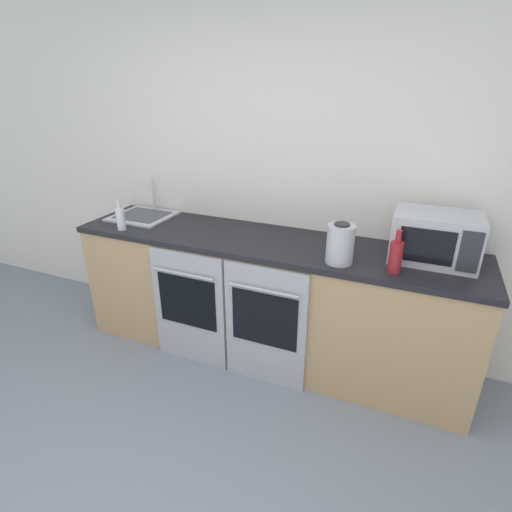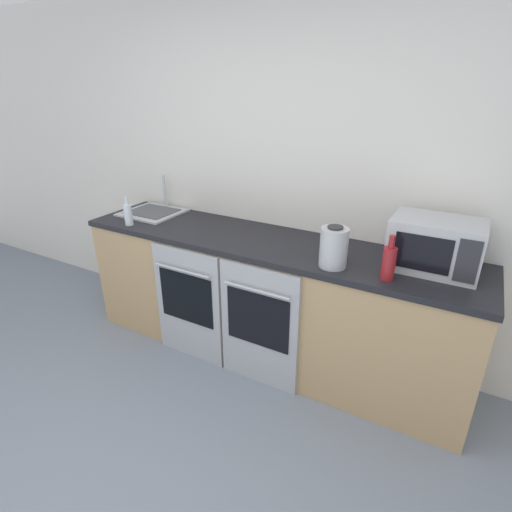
% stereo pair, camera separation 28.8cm
% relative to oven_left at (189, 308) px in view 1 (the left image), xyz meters
% --- Properties ---
extents(wall_back, '(10.00, 0.06, 2.60)m').
position_rel_oven_left_xyz_m(wall_back, '(0.48, 0.68, 0.85)').
color(wall_back, silver).
rests_on(wall_back, ground_plane).
extents(counter_back, '(2.88, 0.66, 0.94)m').
position_rel_oven_left_xyz_m(counter_back, '(0.48, 0.33, 0.02)').
color(counter_back, tan).
rests_on(counter_back, ground_plane).
extents(oven_left, '(0.57, 0.06, 0.89)m').
position_rel_oven_left_xyz_m(oven_left, '(0.00, 0.00, 0.00)').
color(oven_left, '#A8AAAF').
rests_on(oven_left, ground_plane).
extents(oven_right, '(0.57, 0.06, 0.89)m').
position_rel_oven_left_xyz_m(oven_right, '(0.59, 0.00, 0.00)').
color(oven_right, '#A8AAAF').
rests_on(oven_right, ground_plane).
extents(microwave, '(0.50, 0.35, 0.30)m').
position_rel_oven_left_xyz_m(microwave, '(1.54, 0.40, 0.64)').
color(microwave, '#B7BABF').
rests_on(microwave, counter_back).
extents(bottle_red, '(0.08, 0.08, 0.26)m').
position_rel_oven_left_xyz_m(bottle_red, '(1.34, 0.13, 0.59)').
color(bottle_red, maroon).
rests_on(bottle_red, counter_back).
extents(bottle_clear, '(0.06, 0.06, 0.22)m').
position_rel_oven_left_xyz_m(bottle_clear, '(-0.60, 0.10, 0.57)').
color(bottle_clear, silver).
rests_on(bottle_clear, counter_back).
extents(kettle, '(0.17, 0.17, 0.25)m').
position_rel_oven_left_xyz_m(kettle, '(1.02, 0.15, 0.61)').
color(kettle, '#B7BABF').
rests_on(kettle, counter_back).
extents(sink, '(0.46, 0.43, 0.29)m').
position_rel_oven_left_xyz_m(sink, '(-0.65, 0.41, 0.50)').
color(sink, '#B7BABF').
rests_on(sink, counter_back).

